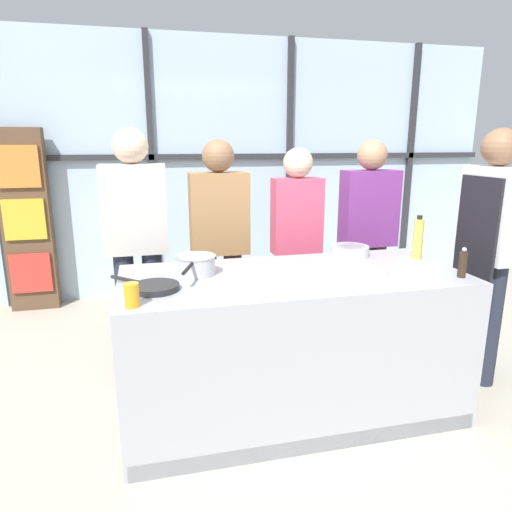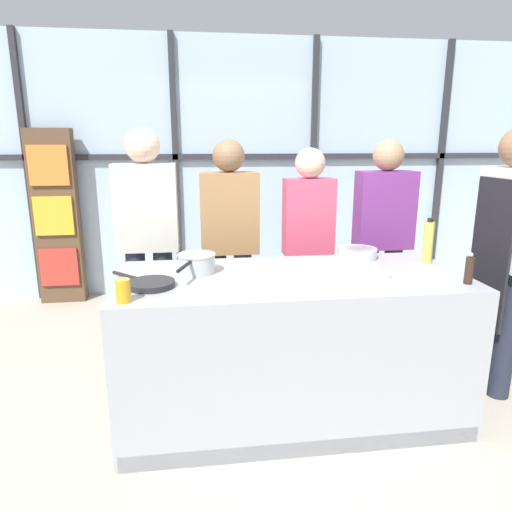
{
  "view_description": "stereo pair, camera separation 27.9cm",
  "coord_description": "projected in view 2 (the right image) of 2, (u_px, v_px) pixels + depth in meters",
  "views": [
    {
      "loc": [
        -0.84,
        -2.53,
        1.7
      ],
      "look_at": [
        -0.21,
        0.1,
        1.02
      ],
      "focal_mm": 32.0,
      "sensor_mm": 36.0,
      "label": 1
    },
    {
      "loc": [
        -0.56,
        -2.58,
        1.7
      ],
      "look_at": [
        -0.21,
        0.1,
        1.02
      ],
      "focal_mm": 32.0,
      "sensor_mm": 36.0,
      "label": 2
    }
  ],
  "objects": [
    {
      "name": "bookshelf",
      "position": [
        56.0,
        218.0,
        4.8
      ],
      "size": [
        0.46,
        0.19,
        1.83
      ],
      "color": "brown",
      "rests_on": "ground_plane"
    },
    {
      "name": "oil_bottle",
      "position": [
        428.0,
        242.0,
        2.98
      ],
      "size": [
        0.06,
        0.06,
        0.3
      ],
      "color": "#E0CC4C",
      "rests_on": "demo_island"
    },
    {
      "name": "spectator_center_right",
      "position": [
        308.0,
        238.0,
        3.62
      ],
      "size": [
        0.39,
        0.23,
        1.66
      ],
      "rotation": [
        0.0,
        0.0,
        3.14
      ],
      "color": "#47382D",
      "rests_on": "ground_plane"
    },
    {
      "name": "mixing_bowl",
      "position": [
        357.0,
        253.0,
        3.13
      ],
      "size": [
        0.26,
        0.26,
        0.07
      ],
      "color": "silver",
      "rests_on": "demo_island"
    },
    {
      "name": "white_plate",
      "position": [
        371.0,
        274.0,
        2.74
      ],
      "size": [
        0.24,
        0.24,
        0.01
      ],
      "primitive_type": "cylinder",
      "color": "white",
      "rests_on": "demo_island"
    },
    {
      "name": "spectator_center_left",
      "position": [
        230.0,
        237.0,
        3.53
      ],
      "size": [
        0.44,
        0.24,
        1.72
      ],
      "rotation": [
        0.0,
        0.0,
        3.14
      ],
      "color": "#47382D",
      "rests_on": "ground_plane"
    },
    {
      "name": "chef",
      "position": [
        506.0,
        248.0,
        3.0
      ],
      "size": [
        0.25,
        0.45,
        1.79
      ],
      "rotation": [
        0.0,
        0.0,
        1.57
      ],
      "color": "#232838",
      "rests_on": "ground_plane"
    },
    {
      "name": "spectator_far_right",
      "position": [
        383.0,
        234.0,
        3.69
      ],
      "size": [
        0.46,
        0.24,
        1.72
      ],
      "rotation": [
        0.0,
        0.0,
        3.14
      ],
      "color": "#47382D",
      "rests_on": "ground_plane"
    },
    {
      "name": "spectator_far_left",
      "position": [
        148.0,
        233.0,
        3.44
      ],
      "size": [
        0.46,
        0.25,
        1.8
      ],
      "rotation": [
        0.0,
        0.0,
        3.14
      ],
      "color": "#232838",
      "rests_on": "ground_plane"
    },
    {
      "name": "saucepan",
      "position": [
        196.0,
        263.0,
        2.77
      ],
      "size": [
        0.23,
        0.42,
        0.12
      ],
      "color": "silver",
      "rests_on": "demo_island"
    },
    {
      "name": "pepper_grinder",
      "position": [
        469.0,
        270.0,
        2.56
      ],
      "size": [
        0.05,
        0.05,
        0.18
      ],
      "color": "#332319",
      "rests_on": "demo_island"
    },
    {
      "name": "demo_island",
      "position": [
        291.0,
        346.0,
        2.85
      ],
      "size": [
        2.07,
        0.92,
        0.92
      ],
      "color": "#A8AAB2",
      "rests_on": "ground_plane"
    },
    {
      "name": "back_window_wall",
      "position": [
        245.0,
        169.0,
        5.12
      ],
      "size": [
        6.4,
        0.1,
        2.8
      ],
      "color": "silver",
      "rests_on": "ground_plane"
    },
    {
      "name": "frying_pan",
      "position": [
        150.0,
        283.0,
        2.52
      ],
      "size": [
        0.38,
        0.37,
        0.04
      ],
      "color": "#232326",
      "rests_on": "demo_island"
    },
    {
      "name": "ground_plane",
      "position": [
        290.0,
        410.0,
        2.97
      ],
      "size": [
        18.0,
        18.0,
        0.0
      ],
      "primitive_type": "plane",
      "color": "#BCB29E"
    },
    {
      "name": "juice_glass_near",
      "position": [
        123.0,
        291.0,
        2.27
      ],
      "size": [
        0.07,
        0.07,
        0.12
      ],
      "primitive_type": "cylinder",
      "color": "orange",
      "rests_on": "demo_island"
    }
  ]
}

